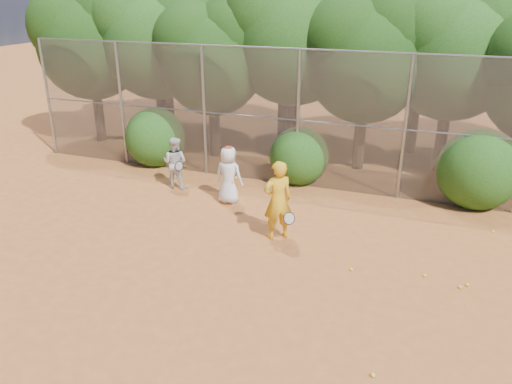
% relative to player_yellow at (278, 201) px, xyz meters
% --- Properties ---
extents(ground, '(80.00, 80.00, 0.00)m').
position_rel_player_yellow_xyz_m(ground, '(0.46, -2.49, -0.97)').
color(ground, '#A05424').
rests_on(ground, ground).
extents(fence_back, '(20.05, 0.09, 4.03)m').
position_rel_player_yellow_xyz_m(fence_back, '(0.34, 3.51, 1.09)').
color(fence_back, gray).
rests_on(fence_back, ground).
extents(tree_0, '(4.38, 3.81, 6.00)m').
position_rel_player_yellow_xyz_m(tree_0, '(-8.99, 5.55, 2.97)').
color(tree_0, black).
rests_on(tree_0, ground).
extents(tree_1, '(4.64, 4.03, 6.35)m').
position_rel_player_yellow_xyz_m(tree_1, '(-6.48, 6.05, 3.20)').
color(tree_1, black).
rests_on(tree_1, ground).
extents(tree_2, '(3.99, 3.47, 5.47)m').
position_rel_player_yellow_xyz_m(tree_2, '(-3.99, 5.34, 2.62)').
color(tree_2, black).
rests_on(tree_2, ground).
extents(tree_3, '(4.89, 4.26, 6.70)m').
position_rel_player_yellow_xyz_m(tree_3, '(-1.48, 6.35, 3.43)').
color(tree_3, black).
rests_on(tree_3, ground).
extents(tree_4, '(4.19, 3.64, 5.73)m').
position_rel_player_yellow_xyz_m(tree_4, '(1.01, 5.75, 2.79)').
color(tree_4, black).
rests_on(tree_4, ground).
extents(tree_5, '(4.51, 3.92, 6.17)m').
position_rel_player_yellow_xyz_m(tree_5, '(3.52, 6.55, 3.08)').
color(tree_5, black).
rests_on(tree_5, ground).
extents(tree_9, '(4.83, 4.20, 6.62)m').
position_rel_player_yellow_xyz_m(tree_9, '(-7.48, 8.35, 3.37)').
color(tree_9, black).
rests_on(tree_9, ground).
extents(tree_10, '(5.15, 4.48, 7.06)m').
position_rel_player_yellow_xyz_m(tree_10, '(-2.48, 8.55, 3.66)').
color(tree_10, black).
rests_on(tree_10, ground).
extents(tree_11, '(4.64, 4.03, 6.35)m').
position_rel_player_yellow_xyz_m(tree_11, '(2.52, 8.15, 3.20)').
color(tree_11, black).
rests_on(tree_11, ground).
extents(bush_0, '(2.00, 2.00, 2.00)m').
position_rel_player_yellow_xyz_m(bush_0, '(-5.54, 3.81, 0.03)').
color(bush_0, '#1B4611').
rests_on(bush_0, ground).
extents(bush_1, '(1.80, 1.80, 1.80)m').
position_rel_player_yellow_xyz_m(bush_1, '(-0.54, 3.81, -0.07)').
color(bush_1, '#1B4611').
rests_on(bush_1, ground).
extents(bush_2, '(2.20, 2.20, 2.20)m').
position_rel_player_yellow_xyz_m(bush_2, '(4.46, 3.81, 0.13)').
color(bush_2, '#1B4611').
rests_on(bush_2, ground).
extents(player_yellow, '(0.92, 0.81, 1.93)m').
position_rel_player_yellow_xyz_m(player_yellow, '(0.00, 0.00, 0.00)').
color(player_yellow, gold).
rests_on(player_yellow, ground).
extents(player_teen, '(0.83, 0.58, 1.64)m').
position_rel_player_yellow_xyz_m(player_teen, '(-1.91, 1.56, -0.15)').
color(player_teen, white).
rests_on(player_teen, ground).
extents(player_white, '(0.85, 0.71, 1.54)m').
position_rel_player_yellow_xyz_m(player_white, '(-3.86, 2.08, -0.19)').
color(player_white, silver).
rests_on(player_white, ground).
extents(ball_0, '(0.07, 0.07, 0.07)m').
position_rel_player_yellow_xyz_m(ball_0, '(3.42, -0.62, -0.93)').
color(ball_0, '#C4DF28').
rests_on(ball_0, ground).
extents(ball_1, '(0.07, 0.07, 0.07)m').
position_rel_player_yellow_xyz_m(ball_1, '(4.24, -0.70, -0.93)').
color(ball_1, '#C4DF28').
rests_on(ball_1, ground).
extents(ball_2, '(0.07, 0.07, 0.07)m').
position_rel_player_yellow_xyz_m(ball_2, '(2.82, -3.90, -0.93)').
color(ball_2, '#C4DF28').
rests_on(ball_2, ground).
extents(ball_3, '(0.07, 0.07, 0.07)m').
position_rel_player_yellow_xyz_m(ball_3, '(4.11, -0.83, -0.93)').
color(ball_3, '#C4DF28').
rests_on(ball_3, ground).
extents(ball_4, '(0.07, 0.07, 0.07)m').
position_rel_player_yellow_xyz_m(ball_4, '(1.95, -0.90, -0.93)').
color(ball_4, '#C4DF28').
rests_on(ball_4, ground).
extents(ball_5, '(0.07, 0.07, 0.07)m').
position_rel_player_yellow_xyz_m(ball_5, '(4.89, 2.06, -0.93)').
color(ball_5, '#C4DF28').
rests_on(ball_5, ground).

